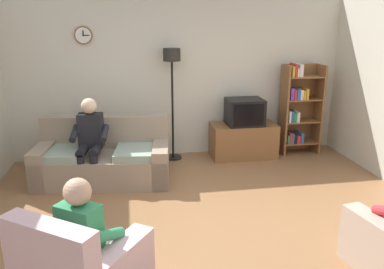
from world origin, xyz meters
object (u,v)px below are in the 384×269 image
(couch, at_px, (104,160))
(floor_lamp, at_px, (172,74))
(person_on_couch, at_px, (90,138))
(person_in_left_armchair, at_px, (89,233))
(tv, at_px, (245,112))
(tv_stand, at_px, (243,140))
(bookshelf, at_px, (298,108))

(couch, distance_m, floor_lamp, 1.77)
(person_on_couch, xyz_separation_m, person_in_left_armchair, (0.18, -2.45, -0.09))
(tv, bearing_deg, floor_lamp, 174.14)
(floor_lamp, bearing_deg, tv_stand, -4.70)
(floor_lamp, distance_m, person_on_couch, 1.72)
(tv_stand, distance_m, person_in_left_armchair, 3.98)
(person_on_couch, bearing_deg, bookshelf, 13.84)
(couch, bearing_deg, person_in_left_armchair, -89.52)
(couch, distance_m, person_in_left_armchair, 2.58)
(tv, height_order, bookshelf, bookshelf)
(tv_stand, distance_m, floor_lamp, 1.68)
(tv, relative_size, person_in_left_armchair, 0.54)
(bookshelf, xyz_separation_m, person_on_couch, (-3.47, -0.85, -0.10))
(couch, bearing_deg, floor_lamp, 34.76)
(person_on_couch, distance_m, person_in_left_armchair, 2.46)
(tv_stand, bearing_deg, floor_lamp, 175.30)
(bookshelf, height_order, person_in_left_armchair, bookshelf)
(tv_stand, bearing_deg, person_in_left_armchair, -125.35)
(bookshelf, relative_size, person_on_couch, 1.28)
(person_in_left_armchair, bearing_deg, tv_stand, 54.65)
(couch, relative_size, tv, 3.32)
(person_on_couch, bearing_deg, floor_lamp, 34.72)
(couch, xyz_separation_m, tv, (2.32, 0.65, 0.48))
(person_on_couch, relative_size, person_in_left_armchair, 1.11)
(tv, bearing_deg, person_in_left_armchair, -125.55)
(couch, xyz_separation_m, floor_lamp, (1.12, 0.77, 1.14))
(tv_stand, relative_size, person_in_left_armchair, 0.98)
(tv, bearing_deg, person_on_couch, -162.95)
(tv, height_order, person_in_left_armchair, person_in_left_armchair)
(couch, xyz_separation_m, person_in_left_armchair, (0.02, -2.56, 0.29))
(tv, height_order, floor_lamp, floor_lamp)
(couch, height_order, floor_lamp, floor_lamp)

